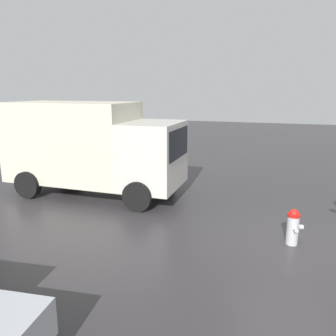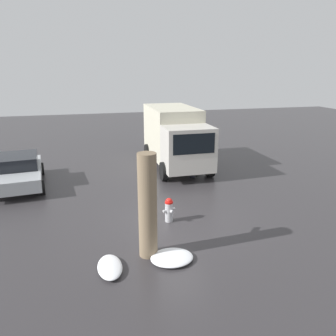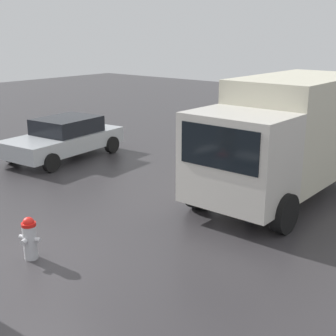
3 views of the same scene
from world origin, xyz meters
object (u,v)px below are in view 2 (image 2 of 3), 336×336
fire_hydrant (169,209)px  parked_car (19,170)px  delivery_truck (175,136)px  pedestrian (193,158)px  tree_trunk (148,206)px

fire_hydrant → parked_car: bearing=-151.9°
fire_hydrant → delivery_truck: delivery_truck is taller
pedestrian → parked_car: (0.87, 7.97, -0.28)m
parked_car → delivery_truck: bearing=-177.0°
pedestrian → fire_hydrant: bearing=57.9°
fire_hydrant → parked_car: 7.71m
fire_hydrant → parked_car: (5.26, 5.63, 0.27)m
fire_hydrant → delivery_truck: size_ratio=0.14×
delivery_truck → parked_car: (-1.22, 7.68, -0.97)m
tree_trunk → fire_hydrant: bearing=-30.1°
tree_trunk → parked_car: size_ratio=0.67×
delivery_truck → parked_car: delivery_truck is taller
pedestrian → parked_car: bearing=-10.2°
tree_trunk → pedestrian: bearing=-28.7°
pedestrian → parked_car: 8.02m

